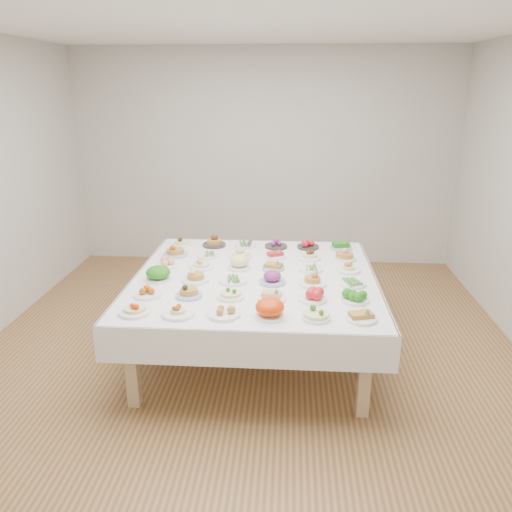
# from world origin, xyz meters

# --- Properties ---
(room_envelope) EXTENTS (5.02, 5.02, 2.81)m
(room_envelope) POSITION_xyz_m (0.00, 0.00, 1.83)
(room_envelope) COLOR #A06F42
(room_envelope) RESTS_ON ground
(display_table) EXTENTS (2.10, 2.10, 0.75)m
(display_table) POSITION_xyz_m (0.06, -0.07, 0.68)
(display_table) COLOR white
(display_table) RESTS_ON ground
(dish_0) EXTENTS (0.23, 0.23, 0.12)m
(dish_0) POSITION_xyz_m (-0.75, -0.88, 0.81)
(dish_0) COLOR white
(dish_0) RESTS_ON display_table
(dish_1) EXTENTS (0.24, 0.24, 0.11)m
(dish_1) POSITION_xyz_m (-0.43, -0.89, 0.80)
(dish_1) COLOR white
(dish_1) RESTS_ON display_table
(dish_2) EXTENTS (0.23, 0.23, 0.10)m
(dish_2) POSITION_xyz_m (-0.10, -0.87, 0.79)
(dish_2) COLOR white
(dish_2) RESTS_ON display_table
(dish_3) EXTENTS (0.23, 0.23, 0.14)m
(dish_3) POSITION_xyz_m (0.23, -0.88, 0.82)
(dish_3) COLOR white
(dish_3) RESTS_ON display_table
(dish_4) EXTENTS (0.23, 0.23, 0.13)m
(dish_4) POSITION_xyz_m (0.55, -0.88, 0.81)
(dish_4) COLOR white
(dish_4) RESTS_ON display_table
(dish_5) EXTENTS (0.22, 0.22, 0.10)m
(dish_5) POSITION_xyz_m (0.87, -0.88, 0.79)
(dish_5) COLOR white
(dish_5) RESTS_ON display_table
(dish_6) EXTENTS (0.22, 0.22, 0.09)m
(dish_6) POSITION_xyz_m (-0.75, -0.56, 0.79)
(dish_6) COLOR white
(dish_6) RESTS_ON display_table
(dish_7) EXTENTS (0.21, 0.21, 0.12)m
(dish_7) POSITION_xyz_m (-0.42, -0.56, 0.81)
(dish_7) COLOR #4C66B2
(dish_7) RESTS_ON display_table
(dish_8) EXTENTS (0.21, 0.21, 0.11)m
(dish_8) POSITION_xyz_m (-0.09, -0.56, 0.80)
(dish_8) COLOR white
(dish_8) RESTS_ON display_table
(dish_9) EXTENTS (0.23, 0.23, 0.10)m
(dish_9) POSITION_xyz_m (0.23, -0.56, 0.79)
(dish_9) COLOR white
(dish_9) RESTS_ON display_table
(dish_10) EXTENTS (0.23, 0.23, 0.11)m
(dish_10) POSITION_xyz_m (0.54, -0.56, 0.80)
(dish_10) COLOR white
(dish_10) RESTS_ON display_table
(dish_11) EXTENTS (0.21, 0.21, 0.10)m
(dish_11) POSITION_xyz_m (0.86, -0.56, 0.80)
(dish_11) COLOR white
(dish_11) RESTS_ON display_table
(dish_12) EXTENTS (0.24, 0.24, 0.13)m
(dish_12) POSITION_xyz_m (-0.75, -0.23, 0.81)
(dish_12) COLOR white
(dish_12) RESTS_ON display_table
(dish_13) EXTENTS (0.23, 0.23, 0.12)m
(dish_13) POSITION_xyz_m (-0.43, -0.23, 0.80)
(dish_13) COLOR white
(dish_13) RESTS_ON display_table
(dish_14) EXTENTS (0.24, 0.23, 0.06)m
(dish_14) POSITION_xyz_m (-0.11, -0.23, 0.78)
(dish_14) COLOR white
(dish_14) RESTS_ON display_table
(dish_15) EXTENTS (0.22, 0.22, 0.12)m
(dish_15) POSITION_xyz_m (0.22, -0.23, 0.80)
(dish_15) COLOR #4C66B2
(dish_15) RESTS_ON display_table
(dish_16) EXTENTS (0.23, 0.23, 0.13)m
(dish_16) POSITION_xyz_m (0.55, -0.24, 0.81)
(dish_16) COLOR white
(dish_16) RESTS_ON display_table
(dish_17) EXTENTS (0.23, 0.21, 0.05)m
(dish_17) POSITION_xyz_m (0.88, -0.23, 0.77)
(dish_17) COLOR white
(dish_17) RESTS_ON display_table
(dish_18) EXTENTS (0.21, 0.21, 0.10)m
(dish_18) POSITION_xyz_m (-0.76, 0.10, 0.79)
(dish_18) COLOR white
(dish_18) RESTS_ON display_table
(dish_19) EXTENTS (0.21, 0.21, 0.11)m
(dish_19) POSITION_xyz_m (-0.43, 0.09, 0.80)
(dish_19) COLOR white
(dish_19) RESTS_ON display_table
(dish_20) EXTENTS (0.20, 0.20, 0.12)m
(dish_20) POSITION_xyz_m (-0.09, 0.10, 0.81)
(dish_20) COLOR white
(dish_20) RESTS_ON display_table
(dish_21) EXTENTS (0.20, 0.20, 0.10)m
(dish_21) POSITION_xyz_m (0.22, 0.10, 0.79)
(dish_21) COLOR #4C66B2
(dish_21) RESTS_ON display_table
(dish_22) EXTENTS (0.20, 0.20, 0.05)m
(dish_22) POSITION_xyz_m (0.55, 0.09, 0.77)
(dish_22) COLOR white
(dish_22) RESTS_ON display_table
(dish_23) EXTENTS (0.22, 0.22, 0.10)m
(dish_23) POSITION_xyz_m (0.88, 0.10, 0.79)
(dish_23) COLOR white
(dish_23) RESTS_ON display_table
(dish_24) EXTENTS (0.23, 0.23, 0.13)m
(dish_24) POSITION_xyz_m (-0.75, 0.42, 0.81)
(dish_24) COLOR #4C66B2
(dish_24) RESTS_ON display_table
(dish_25) EXTENTS (0.21, 0.21, 0.05)m
(dish_25) POSITION_xyz_m (-0.42, 0.41, 0.77)
(dish_25) COLOR white
(dish_25) RESTS_ON display_table
(dish_26) EXTENTS (0.22, 0.22, 0.12)m
(dish_26) POSITION_xyz_m (-0.11, 0.41, 0.81)
(dish_26) COLOR white
(dish_26) RESTS_ON display_table
(dish_27) EXTENTS (0.20, 0.20, 0.08)m
(dish_27) POSITION_xyz_m (0.22, 0.42, 0.78)
(dish_27) COLOR white
(dish_27) RESTS_ON display_table
(dish_28) EXTENTS (0.22, 0.22, 0.12)m
(dish_28) POSITION_xyz_m (0.55, 0.41, 0.81)
(dish_28) COLOR white
(dish_28) RESTS_ON display_table
(dish_29) EXTENTS (0.21, 0.21, 0.13)m
(dish_29) POSITION_xyz_m (0.88, 0.41, 0.81)
(dish_29) COLOR white
(dish_29) RESTS_ON display_table
(dish_30) EXTENTS (0.20, 0.20, 0.12)m
(dish_30) POSITION_xyz_m (-0.75, 0.74, 0.81)
(dish_30) COLOR white
(dish_30) RESTS_ON display_table
(dish_31) EXTENTS (0.23, 0.23, 0.14)m
(dish_31) POSITION_xyz_m (-0.42, 0.75, 0.81)
(dish_31) COLOR #2C2A27
(dish_31) RESTS_ON display_table
(dish_32) EXTENTS (0.21, 0.21, 0.05)m
(dish_32) POSITION_xyz_m (-0.09, 0.75, 0.77)
(dish_32) COLOR white
(dish_32) RESTS_ON display_table
(dish_33) EXTENTS (0.22, 0.22, 0.09)m
(dish_33) POSITION_xyz_m (0.22, 0.75, 0.79)
(dish_33) COLOR #2C2A27
(dish_33) RESTS_ON display_table
(dish_34) EXTENTS (0.22, 0.22, 0.11)m
(dish_34) POSITION_xyz_m (0.55, 0.75, 0.80)
(dish_34) COLOR #2C2A27
(dish_34) RESTS_ON display_table
(dish_35) EXTENTS (0.22, 0.22, 0.10)m
(dish_35) POSITION_xyz_m (0.88, 0.74, 0.79)
(dish_35) COLOR #4C66B2
(dish_35) RESTS_ON display_table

